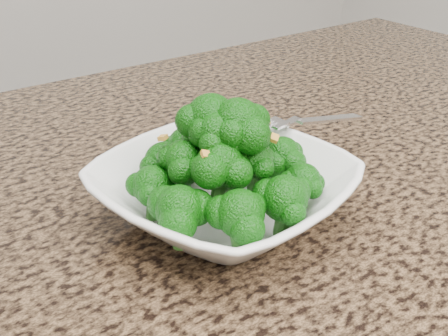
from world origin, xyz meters
TOP-DOWN VIEW (x-y plane):
  - granite_counter at (0.00, 0.30)m, footprint 1.64×1.04m
  - bowl at (0.10, 0.38)m, footprint 0.25×0.25m
  - broccoli_pile at (0.10, 0.38)m, footprint 0.19×0.19m
  - garlic_topping at (0.10, 0.38)m, footprint 0.11×0.11m
  - fork at (0.21, 0.40)m, footprint 0.17×0.04m

SIDE VIEW (x-z plane):
  - granite_counter at x=0.00m, z-range 0.87..0.90m
  - bowl at x=0.10m, z-range 0.90..0.95m
  - fork at x=0.21m, z-range 0.95..0.96m
  - broccoli_pile at x=0.10m, z-range 0.95..1.02m
  - garlic_topping at x=0.10m, z-range 1.02..1.03m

